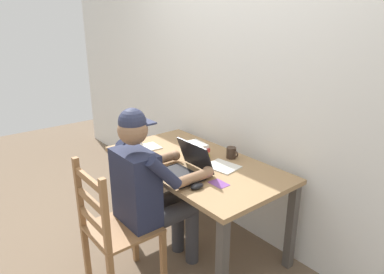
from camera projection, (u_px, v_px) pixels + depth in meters
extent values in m
plane|color=brown|center=(194.00, 240.00, 2.93)|extent=(8.00, 8.00, 0.00)
cube|color=silver|center=(241.00, 80.00, 2.78)|extent=(6.00, 0.04, 2.60)
cube|color=#9E7A51|center=(195.00, 164.00, 2.69)|extent=(1.47, 0.79, 0.03)
cube|color=#4C4742|center=(116.00, 187.00, 3.11)|extent=(0.06, 0.06, 0.69)
cube|color=#4C4742|center=(222.00, 268.00, 2.10)|extent=(0.06, 0.06, 0.69)
cube|color=#4C4742|center=(178.00, 167.00, 3.52)|extent=(0.06, 0.06, 0.69)
cube|color=#4C4742|center=(291.00, 226.00, 2.52)|extent=(0.06, 0.06, 0.69)
cube|color=#232842|center=(136.00, 187.00, 2.27)|extent=(0.34, 0.20, 0.50)
sphere|color=#936B4C|center=(133.00, 130.00, 2.14)|extent=(0.19, 0.19, 0.19)
sphere|color=#282D47|center=(132.00, 122.00, 2.13)|extent=(0.17, 0.17, 0.17)
cube|color=#282D47|center=(144.00, 122.00, 2.18)|extent=(0.13, 0.10, 0.01)
cylinder|color=#38383D|center=(155.00, 205.00, 2.54)|extent=(0.13, 0.40, 0.13)
cylinder|color=#38383D|center=(170.00, 216.00, 2.41)|extent=(0.13, 0.40, 0.13)
cylinder|color=#38383D|center=(178.00, 224.00, 2.74)|extent=(0.10, 0.10, 0.48)
cylinder|color=#38383D|center=(192.00, 234.00, 2.61)|extent=(0.10, 0.10, 0.48)
cylinder|color=#232842|center=(132.00, 154.00, 2.43)|extent=(0.10, 0.24, 0.25)
cylinder|color=#936B4C|center=(159.00, 160.00, 2.60)|extent=(0.07, 0.28, 0.07)
sphere|color=#936B4C|center=(175.00, 156.00, 2.67)|extent=(0.08, 0.08, 0.08)
cylinder|color=#232842|center=(164.00, 173.00, 2.13)|extent=(0.10, 0.24, 0.25)
cylinder|color=#936B4C|center=(193.00, 178.00, 2.30)|extent=(0.07, 0.28, 0.07)
sphere|color=#936B4C|center=(208.00, 172.00, 2.39)|extent=(0.08, 0.08, 0.08)
cube|color=olive|center=(122.00, 228.00, 2.29)|extent=(0.42, 0.42, 0.02)
cube|color=olive|center=(163.00, 261.00, 2.34)|extent=(0.04, 0.04, 0.46)
cube|color=olive|center=(135.00, 235.00, 2.62)|extent=(0.04, 0.04, 0.46)
cube|color=olive|center=(87.00, 255.00, 2.39)|extent=(0.04, 0.04, 0.46)
cube|color=olive|center=(105.00, 217.00, 1.95)|extent=(0.04, 0.04, 0.48)
cube|color=olive|center=(79.00, 192.00, 2.23)|extent=(0.04, 0.04, 0.48)
cube|color=olive|center=(93.00, 221.00, 2.13)|extent=(0.36, 0.02, 0.04)
cube|color=olive|center=(91.00, 201.00, 2.09)|extent=(0.36, 0.02, 0.04)
cube|color=olive|center=(89.00, 180.00, 2.04)|extent=(0.36, 0.02, 0.04)
cube|color=black|center=(178.00, 175.00, 2.44)|extent=(0.33, 0.23, 0.02)
cube|color=#2B2B2D|center=(178.00, 174.00, 2.43)|extent=(0.29, 0.17, 0.00)
cube|color=black|center=(195.00, 155.00, 2.49)|extent=(0.33, 0.08, 0.21)
cube|color=#4C515B|center=(195.00, 155.00, 2.49)|extent=(0.29, 0.07, 0.18)
ellipsoid|color=black|center=(197.00, 186.00, 2.26)|extent=(0.06, 0.10, 0.03)
cylinder|color=white|center=(138.00, 143.00, 2.93)|extent=(0.08, 0.08, 0.10)
torus|color=white|center=(141.00, 144.00, 2.89)|extent=(0.05, 0.01, 0.05)
cylinder|color=#38281E|center=(231.00, 153.00, 2.74)|extent=(0.08, 0.08, 0.09)
torus|color=#38281E|center=(236.00, 154.00, 2.71)|extent=(0.05, 0.01, 0.05)
cube|color=gold|center=(197.00, 155.00, 2.79)|extent=(0.19, 0.13, 0.03)
cube|color=gold|center=(197.00, 152.00, 2.78)|extent=(0.14, 0.14, 0.02)
cube|color=#BC332D|center=(197.00, 149.00, 2.78)|extent=(0.20, 0.13, 0.03)
cube|color=white|center=(196.00, 145.00, 2.77)|extent=(0.19, 0.15, 0.03)
cube|color=silver|center=(222.00, 166.00, 2.59)|extent=(0.26, 0.22, 0.01)
cube|color=silver|center=(150.00, 147.00, 2.98)|extent=(0.19, 0.17, 0.01)
cube|color=#7A4293|center=(219.00, 184.00, 2.33)|extent=(0.13, 0.09, 0.00)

